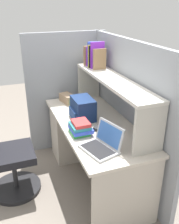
{
  "coord_description": "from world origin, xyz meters",
  "views": [
    {
      "loc": [
        2.17,
        -0.86,
        1.89
      ],
      "look_at": [
        0.0,
        -0.05,
        0.85
      ],
      "focal_mm": 40.0,
      "sensor_mm": 36.0,
      "label": 1
    }
  ],
  "objects_px": {
    "laptop": "(103,144)",
    "paper_cup": "(81,103)",
    "snack_canister": "(74,106)",
    "office_chair": "(7,160)",
    "computer_mouse": "(98,128)",
    "tissue_box": "(68,98)",
    "backpack": "(82,109)"
  },
  "relations": [
    {
      "from": "laptop",
      "to": "snack_canister",
      "type": "relative_size",
      "value": 3.1
    },
    {
      "from": "laptop",
      "to": "snack_canister",
      "type": "height_order",
      "value": "laptop"
    },
    {
      "from": "computer_mouse",
      "to": "snack_canister",
      "type": "xyz_separation_m",
      "value": [
        -0.53,
        -0.09,
        0.04
      ]
    },
    {
      "from": "laptop",
      "to": "paper_cup",
      "type": "height_order",
      "value": "laptop"
    },
    {
      "from": "laptop",
      "to": "paper_cup",
      "type": "relative_size",
      "value": 3.56
    },
    {
      "from": "laptop",
      "to": "snack_canister",
      "type": "distance_m",
      "value": 0.87
    },
    {
      "from": "computer_mouse",
      "to": "paper_cup",
      "type": "relative_size",
      "value": 1.0
    },
    {
      "from": "laptop",
      "to": "office_chair",
      "type": "bearing_deg",
      "value": -128.71
    },
    {
      "from": "backpack",
      "to": "office_chair",
      "type": "height_order",
      "value": "backpack"
    },
    {
      "from": "laptop",
      "to": "tissue_box",
      "type": "height_order",
      "value": "laptop"
    },
    {
      "from": "backpack",
      "to": "snack_canister",
      "type": "height_order",
      "value": "backpack"
    },
    {
      "from": "computer_mouse",
      "to": "tissue_box",
      "type": "height_order",
      "value": "tissue_box"
    },
    {
      "from": "laptop",
      "to": "office_chair",
      "type": "relative_size",
      "value": 0.4
    },
    {
      "from": "snack_canister",
      "to": "office_chair",
      "type": "xyz_separation_m",
      "value": [
        0.24,
        -0.8,
        -0.4
      ]
    },
    {
      "from": "snack_canister",
      "to": "laptop",
      "type": "bearing_deg",
      "value": -0.91
    },
    {
      "from": "tissue_box",
      "to": "office_chair",
      "type": "distance_m",
      "value": 1.03
    },
    {
      "from": "computer_mouse",
      "to": "tissue_box",
      "type": "relative_size",
      "value": 0.47
    },
    {
      "from": "paper_cup",
      "to": "office_chair",
      "type": "height_order",
      "value": "office_chair"
    },
    {
      "from": "paper_cup",
      "to": "tissue_box",
      "type": "distance_m",
      "value": 0.24
    },
    {
      "from": "backpack",
      "to": "tissue_box",
      "type": "xyz_separation_m",
      "value": [
        -0.5,
        -0.02,
        -0.06
      ]
    },
    {
      "from": "paper_cup",
      "to": "office_chair",
      "type": "relative_size",
      "value": 0.11
    },
    {
      "from": "backpack",
      "to": "paper_cup",
      "type": "xyz_separation_m",
      "value": [
        -0.28,
        0.08,
        -0.06
      ]
    },
    {
      "from": "paper_cup",
      "to": "snack_canister",
      "type": "height_order",
      "value": "snack_canister"
    },
    {
      "from": "laptop",
      "to": "tissue_box",
      "type": "distance_m",
      "value": 1.15
    },
    {
      "from": "backpack",
      "to": "office_chair",
      "type": "bearing_deg",
      "value": -89.22
    },
    {
      "from": "laptop",
      "to": "computer_mouse",
      "type": "relative_size",
      "value": 3.54
    },
    {
      "from": "backpack",
      "to": "snack_canister",
      "type": "relative_size",
      "value": 2.52
    },
    {
      "from": "paper_cup",
      "to": "snack_canister",
      "type": "xyz_separation_m",
      "value": [
        0.05,
        -0.11,
        0.01
      ]
    },
    {
      "from": "backpack",
      "to": "tissue_box",
      "type": "height_order",
      "value": "backpack"
    },
    {
      "from": "laptop",
      "to": "tissue_box",
      "type": "relative_size",
      "value": 1.68
    },
    {
      "from": "paper_cup",
      "to": "snack_canister",
      "type": "distance_m",
      "value": 0.12
    },
    {
      "from": "laptop",
      "to": "snack_canister",
      "type": "xyz_separation_m",
      "value": [
        -0.87,
        0.01,
        0.01
      ]
    }
  ]
}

